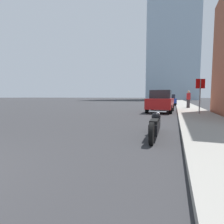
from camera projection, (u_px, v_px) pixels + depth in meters
name	position (u px, v px, depth m)	size (l,w,h in m)	color
sidewalk	(181.00, 102.00, 37.80)	(2.30, 240.00, 0.15)	gray
distant_tower	(174.00, 27.00, 72.85)	(19.38, 19.38, 60.84)	#9EB7CC
motorcycle	(155.00, 125.00, 5.47)	(0.62, 2.62, 0.73)	black
parked_car_red	(161.00, 101.00, 14.13)	(2.04, 4.34, 1.76)	red
parked_car_blue	(169.00, 100.00, 25.70)	(2.14, 4.06, 1.58)	#1E3899
parked_car_black	(169.00, 99.00, 36.63)	(2.23, 4.68, 1.72)	black
stop_sign	(200.00, 90.00, 11.07)	(0.57, 0.26, 2.22)	slate
pedestrian	(188.00, 99.00, 17.15)	(0.36, 0.24, 1.68)	#38383D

